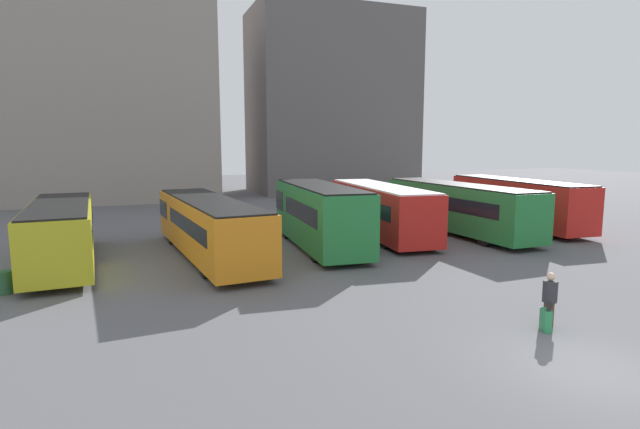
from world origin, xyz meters
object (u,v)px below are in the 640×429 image
bus_1 (208,225)px  bus_2 (319,214)px  bus_0 (61,231)px  traveler (550,294)px  bus_5 (515,201)px  trash_bin (5,282)px  bus_3 (380,208)px  bus_4 (457,206)px  suitcase (546,320)px

bus_1 → bus_2: 5.75m
bus_0 → traveler: 19.99m
bus_0 → bus_2: size_ratio=1.06×
bus_0 → bus_5: size_ratio=0.91×
trash_bin → bus_3: bearing=17.5°
bus_4 → traveler: 15.85m
bus_2 → bus_4: 9.39m
bus_4 → suitcase: 16.35m
bus_0 → trash_bin: (-1.37, -4.28, -1.10)m
suitcase → bus_5: bearing=-15.0°
traveler → trash_bin: size_ratio=1.92×
bus_2 → traveler: 13.42m
traveler → bus_0: bearing=70.9°
bus_0 → bus_5: (26.66, 1.43, 0.17)m
bus_3 → trash_bin: bus_3 is taller
suitcase → trash_bin: size_ratio=1.11×
suitcase → trash_bin: 18.32m
bus_3 → bus_5: (9.98, -0.00, 0.06)m
bus_2 → trash_bin: 14.12m
bus_1 → bus_5: 20.34m
trash_bin → bus_2: bearing=15.7°
bus_1 → bus_4: size_ratio=1.04×
bus_3 → bus_5: size_ratio=0.97×
bus_2 → suitcase: size_ratio=10.64×
bus_4 → traveler: bus_4 is taller
bus_5 → traveler: 19.33m
bus_0 → bus_5: 26.70m
bus_5 → bus_3: bearing=93.9°
bus_2 → traveler: (2.43, -13.17, -0.81)m
bus_4 → suitcase: (-7.30, -14.57, -1.32)m
bus_5 → suitcase: (-12.48, -15.39, -1.36)m
bus_5 → traveler: bus_5 is taller
suitcase → traveler: bearing=-28.9°
bus_0 → bus_3: 16.74m
bus_1 → suitcase: bearing=-155.7°
trash_bin → suitcase: bearing=-31.9°
bus_0 → bus_1: bus_1 is taller
bus_2 → bus_3: 4.91m
bus_1 → traveler: (8.18, -13.10, -0.57)m
bus_2 → bus_3: bearing=-63.0°
bus_5 → suitcase: size_ratio=12.37×
bus_3 → trash_bin: 18.97m
bus_1 → bus_5: size_ratio=1.08×
bus_5 → trash_bin: 28.63m
bus_3 → trash_bin: size_ratio=13.37×
traveler → suitcase: bearing=151.1°
suitcase → bus_1: bearing=54.1°
bus_2 → trash_bin: size_ratio=11.85×
bus_0 → bus_4: size_ratio=0.88×
bus_0 → bus_3: bus_3 is taller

